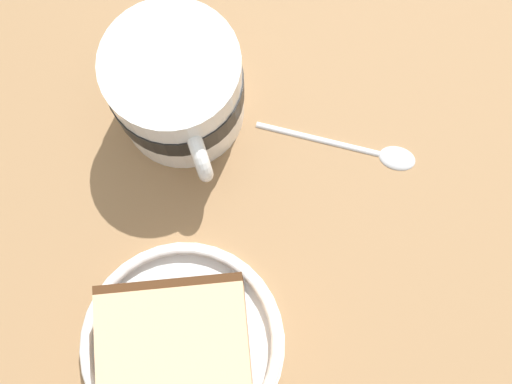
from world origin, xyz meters
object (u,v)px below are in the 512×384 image
at_px(small_plate, 182,344).
at_px(tea_mug, 177,89).
at_px(cake_slice, 177,341).
at_px(teaspoon, 370,150).

distance_m(small_plate, tea_mug, 0.19).
xyz_separation_m(cake_slice, tea_mug, (0.11, 0.15, 0.01)).
bearing_deg(teaspoon, tea_mug, 128.74).
distance_m(small_plate, teaspoon, 0.21).
xyz_separation_m(tea_mug, teaspoon, (0.10, -0.12, -0.04)).
xyz_separation_m(small_plate, tea_mug, (0.11, 0.15, 0.04)).
relative_size(cake_slice, tea_mug, 1.03).
bearing_deg(small_plate, cake_slice, 57.01).
bearing_deg(cake_slice, teaspoon, 6.81).
height_order(tea_mug, teaspoon, tea_mug).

